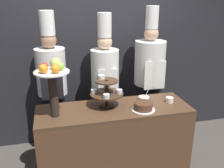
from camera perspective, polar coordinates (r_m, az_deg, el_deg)
name	(u,v)px	position (r m, az deg, el deg)	size (l,w,h in m)	color
wall_back	(97,46)	(3.56, -3.38, 8.66)	(10.00, 0.06, 2.80)	#232328
buffet_counter	(114,142)	(3.01, 0.46, -13.15)	(1.72, 0.58, 0.89)	brown
tiered_stand	(106,91)	(2.78, -1.29, -1.68)	(0.37, 0.37, 0.35)	#3D2819
fruit_pedestal	(53,79)	(2.55, -13.36, 1.11)	(0.35, 0.35, 0.60)	#2D231E
cake_round	(143,106)	(2.76, 7.14, -5.10)	(0.26, 0.26, 0.09)	white
cup_white	(170,100)	(3.01, 13.02, -3.54)	(0.09, 0.09, 0.06)	white
serving_bowl_far	(144,99)	(3.00, 7.30, -3.31)	(0.13, 0.13, 0.15)	white
chef_left	(52,83)	(3.22, -13.53, 0.20)	(0.37, 0.37, 1.91)	black
chef_center_left	(105,81)	(3.30, -1.60, 0.73)	(0.36, 0.36, 1.88)	#28282D
chef_center_right	(149,75)	(3.46, 8.49, 1.97)	(0.41, 0.41, 1.95)	black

